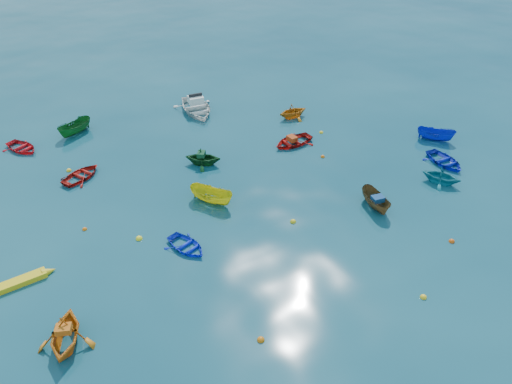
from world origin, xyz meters
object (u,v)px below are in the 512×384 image
dinghy_blue_sw (187,248)px  dinghy_blue_se (444,164)px  kayak_yellow (14,286)px  motorboat_white (197,112)px

dinghy_blue_sw → dinghy_blue_se: size_ratio=0.85×
dinghy_blue_sw → kayak_yellow: (-8.90, 2.17, 0.00)m
kayak_yellow → dinghy_blue_se: bearing=-98.7°
kayak_yellow → motorboat_white: bearing=-53.7°
dinghy_blue_se → motorboat_white: bearing=130.1°
dinghy_blue_se → motorboat_white: motorboat_white is taller
kayak_yellow → motorboat_white: size_ratio=0.86×
dinghy_blue_sw → motorboat_white: (8.51, 15.38, 0.00)m
dinghy_blue_se → motorboat_white: 20.44m
kayak_yellow → motorboat_white: 21.85m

